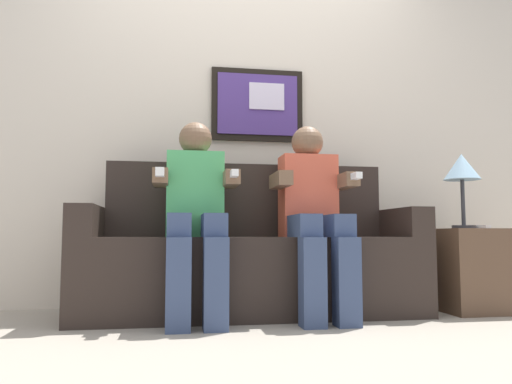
% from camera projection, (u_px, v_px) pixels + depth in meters
% --- Properties ---
extents(ground_plane, '(5.69, 5.69, 0.00)m').
position_uv_depth(ground_plane, '(261.00, 325.00, 2.54)').
color(ground_plane, '#9E9384').
extents(back_wall_assembly, '(4.38, 0.10, 2.60)m').
position_uv_depth(back_wall_assembly, '(242.00, 113.00, 3.40)').
color(back_wall_assembly, beige).
rests_on(back_wall_assembly, ground_plane).
extents(couch, '(1.98, 0.58, 0.90)m').
position_uv_depth(couch, '(251.00, 261.00, 2.89)').
color(couch, '#2D231E').
rests_on(couch, ground_plane).
extents(person_on_left, '(0.46, 0.56, 1.11)m').
position_uv_depth(person_on_left, '(196.00, 208.00, 2.69)').
color(person_on_left, '#4CB266').
rests_on(person_on_left, ground_plane).
extents(person_on_right, '(0.46, 0.56, 1.11)m').
position_uv_depth(person_on_right, '(314.00, 210.00, 2.80)').
color(person_on_right, '#D8593F').
rests_on(person_on_right, ground_plane).
extents(side_table_right, '(0.40, 0.40, 0.50)m').
position_uv_depth(side_table_right, '(472.00, 270.00, 3.00)').
color(side_table_right, brown).
rests_on(side_table_right, ground_plane).
extents(table_lamp, '(0.22, 0.22, 0.46)m').
position_uv_depth(table_lamp, '(462.00, 170.00, 3.04)').
color(table_lamp, '#333338').
rests_on(table_lamp, side_table_right).
extents(spare_remote_on_table, '(0.04, 0.13, 0.02)m').
position_uv_depth(spare_remote_on_table, '(482.00, 227.00, 2.99)').
color(spare_remote_on_table, white).
rests_on(spare_remote_on_table, side_table_right).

